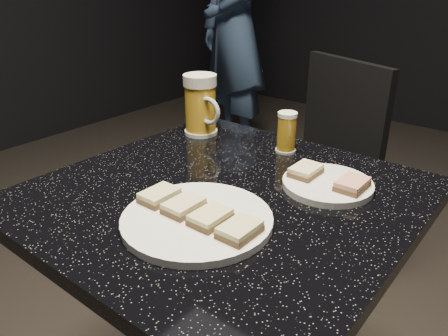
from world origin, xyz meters
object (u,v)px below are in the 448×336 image
Objects in this scene: plate_small at (327,184)px; beer_mug at (201,105)px; chair at (315,163)px; beer_tumbler at (287,132)px; patron at (234,28)px; plate_large at (197,220)px; table at (224,288)px.

beer_mug reaches higher than plate_small.
plate_small is 0.21× the size of chair.
plate_small is 0.21m from beer_tumbler.
beer_mug is at bearing -31.25° from patron.
beer_tumbler is at bearing 146.01° from plate_small.
plate_small is at bearing -61.83° from chair.
chair reaches higher than beer_tumbler.
plate_large reaches higher than table.
patron is at bearing 124.65° from beer_mug.
patron is 1.40m from chair.
plate_small is 1.84× the size of beer_tumbler.
beer_mug reaches higher than beer_tumbler.
beer_tumbler is (1.21, -1.37, -0.03)m from patron.
beer_tumbler is (-0.05, 0.38, 0.04)m from plate_large.
table is 0.47m from beer_mug.
patron reaches higher than beer_mug.
plate_small is at bearing 42.86° from table.
beer_mug reaches higher than plate_large.
patron is 10.48× the size of beer_mug.
beer_mug is 0.64m from chair.
plate_large is 0.46m from beer_mug.
plate_small is 2.03m from patron.
table is 0.78m from chair.
beer_tumbler is at bearing 98.04° from plate_large.
beer_tumbler reaches higher than plate_large.
beer_mug is 0.18× the size of chair.
patron is (-1.38, 1.48, 0.07)m from plate_small.
plate_large is 0.38m from beer_tumbler.
table is 4.75× the size of beer_mug.
chair is (-0.33, 0.62, -0.26)m from plate_small.
beer_mug reaches higher than table.
table is at bearing -40.92° from beer_mug.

